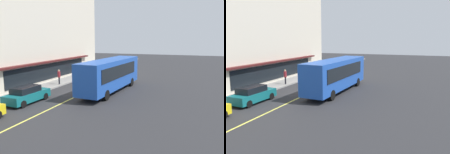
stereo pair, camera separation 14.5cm
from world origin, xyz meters
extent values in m
plane|color=#28282B|center=(0.00, 0.00, 0.00)|extent=(120.00, 120.00, 0.00)
cube|color=gray|center=(0.00, 5.48, 0.07)|extent=(80.00, 2.69, 0.15)
cube|color=#D8D14C|center=(0.00, 0.00, 0.00)|extent=(36.00, 0.16, 0.01)
cube|color=beige|center=(3.85, 10.90, 7.06)|extent=(26.94, 8.15, 14.11)
cube|color=#4C1919|center=(3.85, 6.57, 2.80)|extent=(18.86, 0.70, 0.20)
cube|color=black|center=(3.85, 6.79, 1.50)|extent=(16.16, 0.08, 2.00)
cube|color=#1E4CAD|center=(1.46, -2.44, 2.00)|extent=(11.13, 3.17, 3.00)
cube|color=black|center=(6.90, -2.77, 2.36)|extent=(0.25, 2.10, 1.80)
cube|color=black|center=(1.23, -1.15, 2.36)|extent=(8.79, 0.60, 1.32)
cube|color=black|center=(1.08, -3.68, 2.36)|extent=(8.79, 0.60, 1.32)
cube|color=#0CF259|center=(6.97, -2.78, 3.25)|extent=(0.20, 1.90, 0.36)
cube|color=#2D2D33|center=(7.00, -2.78, 0.75)|extent=(0.31, 2.41, 0.40)
cylinder|color=black|center=(5.04, -1.52, 0.50)|extent=(1.02, 0.36, 1.00)
cylinder|color=black|center=(4.90, -3.78, 0.50)|extent=(1.02, 0.36, 1.00)
cylinder|color=black|center=(-1.99, -1.09, 0.50)|extent=(1.02, 0.36, 1.00)
cylinder|color=black|center=(-2.13, -3.35, 0.50)|extent=(1.02, 0.36, 1.00)
cube|color=#14666B|center=(-5.27, 3.05, 0.60)|extent=(4.35, 1.93, 0.75)
cube|color=black|center=(-5.42, 3.05, 1.25)|extent=(2.45, 1.58, 0.55)
cylinder|color=black|center=(-3.83, 3.82, 0.32)|extent=(0.65, 0.24, 0.64)
cylinder|color=black|center=(-3.88, 2.18, 0.32)|extent=(0.65, 0.24, 0.64)
cylinder|color=black|center=(-6.67, 3.91, 0.32)|extent=(0.65, 0.24, 0.64)
cylinder|color=black|center=(-6.72, 2.27, 0.32)|extent=(0.65, 0.24, 0.64)
cylinder|color=black|center=(10.08, 5.16, 0.58)|extent=(0.18, 0.18, 0.86)
cylinder|color=maroon|center=(10.08, 5.16, 1.35)|extent=(0.34, 0.34, 0.68)
sphere|color=tan|center=(10.08, 5.16, 1.82)|extent=(0.24, 0.24, 0.24)
cylinder|color=black|center=(2.15, 4.64, 0.59)|extent=(0.18, 0.18, 0.88)
cylinder|color=maroon|center=(2.15, 4.64, 1.37)|extent=(0.34, 0.34, 0.69)
sphere|color=tan|center=(2.15, 4.64, 1.84)|extent=(0.24, 0.24, 0.24)
camera|label=1|loc=(-20.97, -11.07, 5.75)|focal=36.02mm
camera|label=2|loc=(-20.92, -11.21, 5.75)|focal=36.02mm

